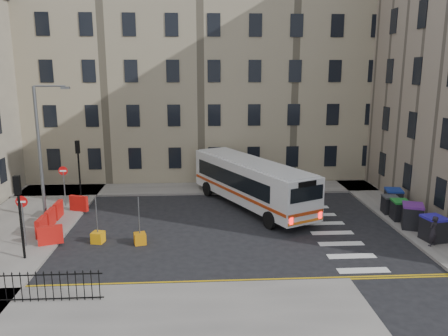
{
  "coord_description": "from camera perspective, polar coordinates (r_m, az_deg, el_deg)",
  "views": [
    {
      "loc": [
        -3.54,
        -24.2,
        8.99
      ],
      "look_at": [
        -1.93,
        2.7,
        3.0
      ],
      "focal_mm": 35.0,
      "sensor_mm": 36.0,
      "label": 1
    }
  ],
  "objects": [
    {
      "name": "streetlamp",
      "position": [
        28.24,
        -22.95,
        2.05
      ],
      "size": [
        0.5,
        0.22,
        8.14
      ],
      "color": "#595B5E",
      "rests_on": "pavement_west"
    },
    {
      "name": "pavement_east",
      "position": [
        32.13,
        19.76,
        -4.34
      ],
      "size": [
        2.4,
        26.0,
        0.15
      ],
      "primitive_type": "cube",
      "color": "slate",
      "rests_on": "ground"
    },
    {
      "name": "pavement_north",
      "position": [
        34.08,
        -7.45,
        -2.74
      ],
      "size": [
        36.0,
        3.2,
        0.15
      ],
      "primitive_type": "cube",
      "color": "slate",
      "rests_on": "ground"
    },
    {
      "name": "bollard_yellow",
      "position": [
        24.58,
        -16.13,
        -8.69
      ],
      "size": [
        0.72,
        0.72,
        0.6
      ],
      "primitive_type": "cube",
      "rotation": [
        0.0,
        0.0,
        -0.23
      ],
      "color": "orange",
      "rests_on": "ground"
    },
    {
      "name": "wheelie_bin_d",
      "position": [
        29.75,
        20.84,
        -4.46
      ],
      "size": [
        0.98,
        1.1,
        1.13
      ],
      "rotation": [
        0.0,
        0.0,
        -0.09
      ],
      "color": "black",
      "rests_on": "pavement_east"
    },
    {
      "name": "roadworks_barriers",
      "position": [
        27.36,
        -21.02,
        -6.08
      ],
      "size": [
        1.66,
        6.26,
        1.0
      ],
      "color": "red",
      "rests_on": "pavement_west"
    },
    {
      "name": "wheelie_bin_e",
      "position": [
        30.74,
        21.24,
        -3.77
      ],
      "size": [
        1.26,
        1.38,
        1.31
      ],
      "rotation": [
        0.0,
        0.0,
        -0.22
      ],
      "color": "black",
      "rests_on": "pavement_east"
    },
    {
      "name": "terrace_north",
      "position": [
        39.86,
        -8.59,
        11.87
      ],
      "size": [
        38.3,
        10.8,
        17.2
      ],
      "color": "gray",
      "rests_on": "ground"
    },
    {
      "name": "traffic_light_sw",
      "position": [
        22.74,
        -25.18,
        -4.31
      ],
      "size": [
        0.28,
        0.22,
        4.1
      ],
      "color": "black",
      "rests_on": "pavement_west"
    },
    {
      "name": "ground",
      "position": [
        26.06,
        4.64,
        -7.69
      ],
      "size": [
        120.0,
        120.0,
        0.0
      ],
      "primitive_type": "plane",
      "color": "black",
      "rests_on": "ground"
    },
    {
      "name": "traffic_light_nw",
      "position": [
        32.43,
        -18.48,
        1.0
      ],
      "size": [
        0.28,
        0.22,
        4.1
      ],
      "color": "black",
      "rests_on": "pavement_west"
    },
    {
      "name": "no_entry_north",
      "position": [
        30.85,
        -20.21,
        -1.21
      ],
      "size": [
        0.6,
        0.08,
        3.0
      ],
      "color": "#595B5E",
      "rests_on": "pavement_west"
    },
    {
      "name": "bus",
      "position": [
        29.24,
        3.51,
        -1.73
      ],
      "size": [
        7.34,
        11.41,
        3.12
      ],
      "rotation": [
        0.0,
        0.0,
        0.45
      ],
      "color": "silver",
      "rests_on": "ground"
    },
    {
      "name": "wheelie_bin_a",
      "position": [
        25.94,
        25.71,
        -7.13
      ],
      "size": [
        1.24,
        1.37,
        1.32
      ],
      "rotation": [
        0.0,
        0.0,
        0.18
      ],
      "color": "black",
      "rests_on": "pavement_east"
    },
    {
      "name": "pavement_sw",
      "position": [
        17.12,
        -15.43,
        -19.35
      ],
      "size": [
        20.0,
        6.0,
        0.15
      ],
      "primitive_type": "cube",
      "color": "slate",
      "rests_on": "ground"
    },
    {
      "name": "wheelie_bin_b",
      "position": [
        27.43,
        23.37,
        -5.77
      ],
      "size": [
        1.51,
        1.6,
        1.41
      ],
      "rotation": [
        0.0,
        0.0,
        -0.38
      ],
      "color": "black",
      "rests_on": "pavement_east"
    },
    {
      "name": "pavement_west",
      "position": [
        28.71,
        -24.77,
        -6.76
      ],
      "size": [
        6.0,
        22.0,
        0.15
      ],
      "primitive_type": "cube",
      "color": "slate",
      "rests_on": "ground"
    },
    {
      "name": "no_entry_south",
      "position": [
        24.48,
        -24.83,
        -5.08
      ],
      "size": [
        0.6,
        0.08,
        3.0
      ],
      "color": "#595B5E",
      "rests_on": "pavement_west"
    },
    {
      "name": "bollard_chevron",
      "position": [
        23.89,
        -10.92,
        -9.04
      ],
      "size": [
        0.74,
        0.74,
        0.6
      ],
      "primitive_type": "cube",
      "rotation": [
        0.0,
        0.0,
        0.26
      ],
      "color": "#C0740B",
      "rests_on": "ground"
    },
    {
      "name": "pedestrian",
      "position": [
        25.09,
        25.63,
        -7.43
      ],
      "size": [
        0.7,
        0.64,
        1.61
      ],
      "primitive_type": "imported",
      "rotation": [
        0.0,
        0.0,
        3.72
      ],
      "color": "black",
      "rests_on": "pavement_east"
    },
    {
      "name": "iron_railings",
      "position": [
        19.58,
        -27.06,
        -13.82
      ],
      "size": [
        7.8,
        0.04,
        1.2
      ],
      "color": "black",
      "rests_on": "pavement_sw"
    },
    {
      "name": "wheelie_bin_c",
      "position": [
        28.66,
        21.99,
        -5.1
      ],
      "size": [
        1.06,
        1.19,
        1.22
      ],
      "rotation": [
        0.0,
        0.0,
        -0.1
      ],
      "color": "black",
      "rests_on": "pavement_east"
    }
  ]
}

